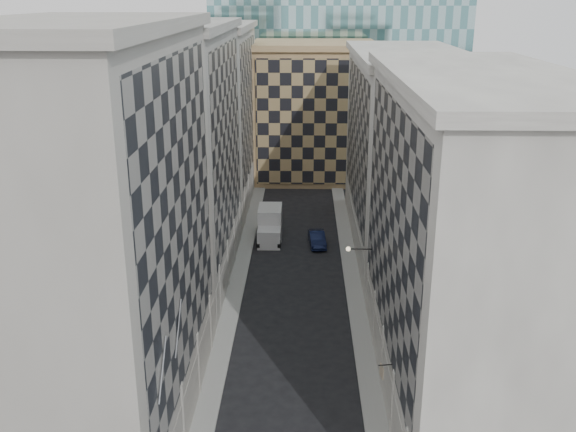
# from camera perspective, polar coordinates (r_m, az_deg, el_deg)

# --- Properties ---
(sidewalk_west) EXTENTS (1.50, 100.00, 0.15)m
(sidewalk_west) POSITION_cam_1_polar(r_m,az_deg,el_deg) (57.97, -4.61, -6.25)
(sidewalk_west) COLOR gray
(sidewalk_west) RESTS_ON ground
(sidewalk_east) EXTENTS (1.50, 100.00, 0.15)m
(sidewalk_east) POSITION_cam_1_polar(r_m,az_deg,el_deg) (57.84, 5.86, -6.35)
(sidewalk_east) COLOR gray
(sidewalk_east) RESTS_ON ground
(bldg_left_a) EXTENTS (10.80, 22.80, 23.70)m
(bldg_left_a) POSITION_cam_1_polar(r_m,az_deg,el_deg) (37.39, -16.71, -2.05)
(bldg_left_a) COLOR #9C978C
(bldg_left_a) RESTS_ON ground
(bldg_left_b) EXTENTS (10.80, 22.80, 22.70)m
(bldg_left_b) POSITION_cam_1_polar(r_m,az_deg,el_deg) (57.90, -10.17, 5.30)
(bldg_left_b) COLOR gray
(bldg_left_b) RESTS_ON ground
(bldg_left_c) EXTENTS (10.80, 22.80, 21.70)m
(bldg_left_c) POSITION_cam_1_polar(r_m,az_deg,el_deg) (79.21, -7.05, 8.74)
(bldg_left_c) COLOR #9C978C
(bldg_left_c) RESTS_ON ground
(bldg_right_a) EXTENTS (10.80, 26.80, 20.70)m
(bldg_right_a) POSITION_cam_1_polar(r_m,az_deg,el_deg) (41.10, 15.70, -2.28)
(bldg_right_a) COLOR #A7A299
(bldg_right_a) RESTS_ON ground
(bldg_right_b) EXTENTS (10.80, 28.80, 19.70)m
(bldg_right_b) POSITION_cam_1_polar(r_m,az_deg,el_deg) (66.61, 10.27, 5.78)
(bldg_right_b) COLOR #A7A299
(bldg_right_b) RESTS_ON ground
(tan_block) EXTENTS (16.80, 14.80, 18.80)m
(tan_block) POSITION_cam_1_polar(r_m,az_deg,el_deg) (91.31, 2.29, 9.34)
(tan_block) COLOR #A68458
(tan_block) RESTS_ON ground
(flagpoles_left) EXTENTS (0.10, 6.33, 2.33)m
(flagpoles_left) POSITION_cam_1_polar(r_m,az_deg,el_deg) (33.39, -10.38, -11.44)
(flagpoles_left) COLOR gray
(flagpoles_left) RESTS_ON ground
(bracket_lamp) EXTENTS (1.98, 0.36, 0.36)m
(bracket_lamp) POSITION_cam_1_polar(r_m,az_deg,el_deg) (49.84, 5.58, -2.93)
(bracket_lamp) COLOR black
(bracket_lamp) RESTS_ON ground
(box_truck) EXTENTS (2.53, 6.10, 3.33)m
(box_truck) POSITION_cam_1_polar(r_m,az_deg,el_deg) (68.41, -1.62, -0.91)
(box_truck) COLOR silver
(box_truck) RESTS_ON ground
(dark_car) EXTENTS (1.97, 4.62, 1.48)m
(dark_car) POSITION_cam_1_polar(r_m,az_deg,el_deg) (66.95, 2.60, -2.03)
(dark_car) COLOR #0E1533
(dark_car) RESTS_ON ground
(shop_sign) EXTENTS (0.85, 0.74, 0.83)m
(shop_sign) POSITION_cam_1_polar(r_m,az_deg,el_deg) (39.21, 8.35, -13.45)
(shop_sign) COLOR black
(shop_sign) RESTS_ON ground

